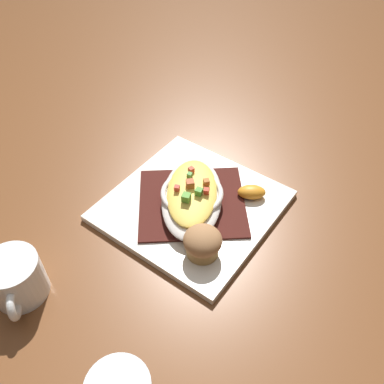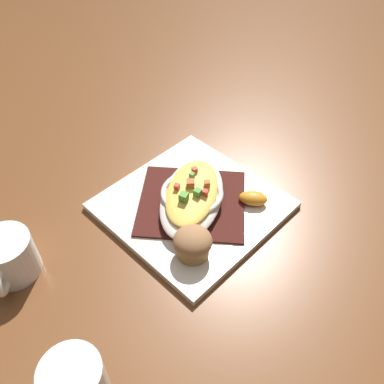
{
  "view_description": "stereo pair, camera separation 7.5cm",
  "coord_description": "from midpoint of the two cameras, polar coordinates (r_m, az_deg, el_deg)",
  "views": [
    {
      "loc": [
        0.33,
        0.4,
        0.58
      ],
      "look_at": [
        0.0,
        0.0,
        0.04
      ],
      "focal_mm": 38.78,
      "sensor_mm": 36.0,
      "label": 1
    },
    {
      "loc": [
        0.27,
        0.45,
        0.58
      ],
      "look_at": [
        0.0,
        0.0,
        0.04
      ],
      "focal_mm": 38.78,
      "sensor_mm": 36.0,
      "label": 2
    }
  ],
  "objects": [
    {
      "name": "orange_garnish",
      "position": [
        0.78,
        5.47,
        -0.15
      ],
      "size": [
        0.06,
        0.06,
        0.02
      ],
      "color": "#552156",
      "rests_on": "square_plate"
    },
    {
      "name": "ground_plane",
      "position": [
        0.78,
        -2.75,
        -2.33
      ],
      "size": [
        2.6,
        2.6,
        0.0
      ],
      "primitive_type": "plane",
      "color": "brown"
    },
    {
      "name": "coffee_mug",
      "position": [
        0.71,
        -25.85,
        -11.08
      ],
      "size": [
        0.09,
        0.11,
        0.08
      ],
      "color": "white",
      "rests_on": "ground_plane"
    },
    {
      "name": "square_plate",
      "position": [
        0.78,
        -2.76,
        -2.02
      ],
      "size": [
        0.35,
        0.35,
        0.01
      ],
      "primitive_type": "cube",
      "rotation": [
        0.0,
        0.0,
        0.25
      ],
      "color": "white",
      "rests_on": "ground_plane"
    },
    {
      "name": "muffin",
      "position": [
        0.68,
        -1.7,
        -7.15
      ],
      "size": [
        0.06,
        0.06,
        0.05
      ],
      "color": "olive",
      "rests_on": "square_plate"
    },
    {
      "name": "folded_napkin",
      "position": [
        0.77,
        -2.78,
        -1.58
      ],
      "size": [
        0.26,
        0.26,
        0.0
      ],
      "primitive_type": "cube",
      "rotation": [
        0.0,
        0.0,
        0.93
      ],
      "color": "#421914",
      "rests_on": "square_plate"
    },
    {
      "name": "gratin_dish",
      "position": [
        0.75,
        -2.84,
        -0.51
      ],
      "size": [
        0.22,
        0.23,
        0.05
      ],
      "color": "white",
      "rests_on": "folded_napkin"
    }
  ]
}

